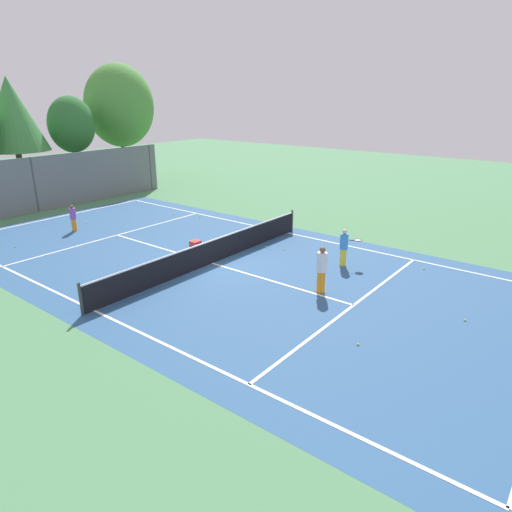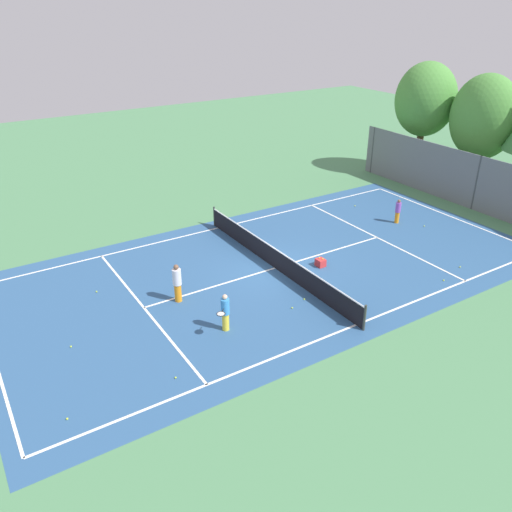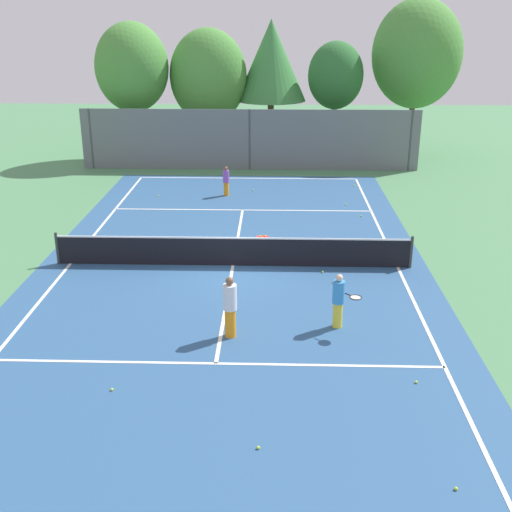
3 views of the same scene
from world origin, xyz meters
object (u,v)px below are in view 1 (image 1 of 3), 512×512
tennis_ball_3 (424,269)px  tennis_ball_6 (358,344)px  tennis_ball_4 (174,214)px  tennis_ball_7 (465,320)px  tennis_ball_0 (15,247)px  tennis_ball_8 (266,247)px  player_0 (73,218)px  tennis_ball_1 (200,217)px  tennis_ball_11 (225,246)px  ball_crate (195,245)px  tennis_ball_10 (284,249)px  player_2 (344,247)px  tennis_ball_5 (146,204)px  player_1 (322,269)px  tennis_ball_9 (86,223)px

tennis_ball_3 → tennis_ball_6: bearing=-175.7°
tennis_ball_4 → tennis_ball_7: size_ratio=1.00×
tennis_ball_0 → tennis_ball_8: same height
tennis_ball_4 → tennis_ball_6: size_ratio=1.00×
player_0 → tennis_ball_7: player_0 is taller
tennis_ball_1 → tennis_ball_3: 12.73m
player_0 → tennis_ball_11: player_0 is taller
tennis_ball_0 → tennis_ball_6: same height
ball_crate → tennis_ball_10: ball_crate is taller
player_2 → tennis_ball_10: 3.08m
player_0 → tennis_ball_1: bearing=-28.0°
tennis_ball_0 → tennis_ball_7: (5.12, -18.07, 0.00)m
ball_crate → player_2: bearing=-70.9°
tennis_ball_8 → player_0: bearing=112.5°
ball_crate → tennis_ball_3: size_ratio=6.46×
player_2 → tennis_ball_5: bearing=81.9°
ball_crate → tennis_ball_1: (4.02, 3.71, -0.15)m
player_1 → tennis_ball_3: bearing=-25.8°
tennis_ball_1 → tennis_ball_9: same height
tennis_ball_0 → tennis_ball_10: size_ratio=1.00×
tennis_ball_1 → tennis_ball_4: 1.72m
tennis_ball_0 → tennis_ball_9: size_ratio=1.00×
tennis_ball_1 → tennis_ball_3: size_ratio=1.00×
tennis_ball_4 → tennis_ball_6: (-6.75, -14.91, 0.00)m
ball_crate → tennis_ball_9: (-0.62, 7.71, -0.15)m
tennis_ball_0 → tennis_ball_4: same height
tennis_ball_8 → tennis_ball_10: same height
tennis_ball_9 → tennis_ball_7: bearing=-87.6°
player_2 → tennis_ball_3: (1.56, -2.76, -0.76)m
tennis_ball_4 → tennis_ball_9: same height
tennis_ball_0 → tennis_ball_9: (4.33, 1.12, 0.00)m
player_2 → tennis_ball_7: (-2.00, -5.22, -0.76)m
tennis_ball_6 → tennis_ball_8: (5.19, 7.08, 0.00)m
tennis_ball_5 → tennis_ball_7: bearing=-101.5°
tennis_ball_4 → tennis_ball_7: (-3.41, -16.85, 0.00)m
player_1 → tennis_ball_6: player_1 is taller
tennis_ball_3 → tennis_ball_6: size_ratio=1.00×
tennis_ball_11 → tennis_ball_10: bearing=-63.1°
player_1 → tennis_ball_10: player_1 is taller
tennis_ball_10 → tennis_ball_11: bearing=116.9°
tennis_ball_5 → tennis_ball_10: 12.16m
player_2 → tennis_ball_8: 3.88m
player_0 → tennis_ball_0: player_0 is taller
tennis_ball_4 → tennis_ball_10: (-1.28, -8.65, 0.00)m
tennis_ball_1 → tennis_ball_3: bearing=-91.4°
tennis_ball_9 → tennis_ball_11: 8.71m
tennis_ball_5 → tennis_ball_9: bearing=-168.4°
tennis_ball_0 → tennis_ball_5: size_ratio=1.00×
tennis_ball_1 → tennis_ball_9: 6.13m
tennis_ball_1 → tennis_ball_11: bearing=-123.2°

